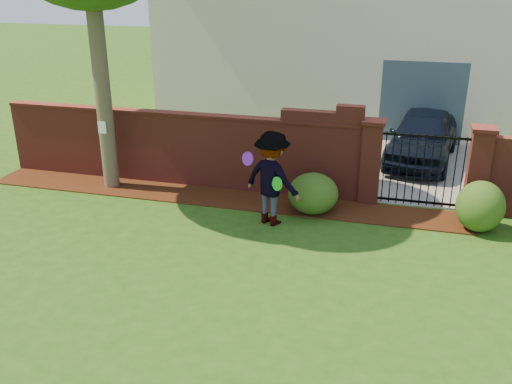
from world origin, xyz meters
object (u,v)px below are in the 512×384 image
(frisbee_purple, at_px, (248,159))
(car, at_px, (421,139))
(man, at_px, (271,179))
(frisbee_green, at_px, (277,184))

(frisbee_purple, bearing_deg, car, 53.08)
(man, height_order, frisbee_purple, man)
(man, height_order, frisbee_green, man)
(car, xyz_separation_m, man, (-2.96, -4.69, 0.28))
(frisbee_purple, height_order, frisbee_green, frisbee_purple)
(car, relative_size, frisbee_green, 14.41)
(man, distance_m, frisbee_purple, 0.61)
(car, relative_size, frisbee_purple, 14.16)
(car, relative_size, man, 2.07)
(frisbee_purple, bearing_deg, man, -9.98)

